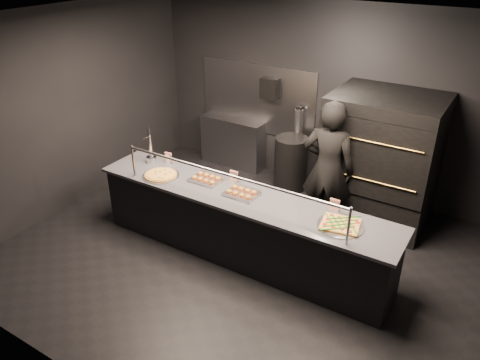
{
  "coord_description": "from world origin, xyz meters",
  "views": [
    {
      "loc": [
        2.68,
        -4.34,
        3.81
      ],
      "look_at": [
        -0.13,
        0.2,
        1.01
      ],
      "focal_mm": 35.0,
      "sensor_mm": 36.0,
      "label": 1
    }
  ],
  "objects": [
    {
      "name": "room",
      "position": [
        -0.02,
        0.05,
        1.5
      ],
      "size": [
        6.04,
        6.0,
        3.0
      ],
      "color": "black",
      "rests_on": "ground"
    },
    {
      "name": "service_counter",
      "position": [
        0.0,
        -0.0,
        0.46
      ],
      "size": [
        4.1,
        0.78,
        1.37
      ],
      "color": "black",
      "rests_on": "ground"
    },
    {
      "name": "pizza_oven",
      "position": [
        1.2,
        1.9,
        0.97
      ],
      "size": [
        1.5,
        1.23,
        1.91
      ],
      "color": "black",
      "rests_on": "ground"
    },
    {
      "name": "prep_shelf",
      "position": [
        -1.6,
        2.32,
        0.45
      ],
      "size": [
        1.2,
        0.35,
        0.9
      ],
      "primitive_type": "cube",
      "color": "#99999E",
      "rests_on": "ground"
    },
    {
      "name": "towel_dispenser",
      "position": [
        -0.9,
        2.39,
        1.55
      ],
      "size": [
        0.3,
        0.2,
        0.35
      ],
      "primitive_type": "cube",
      "color": "black",
      "rests_on": "room"
    },
    {
      "name": "fire_extinguisher",
      "position": [
        -0.35,
        2.4,
        1.06
      ],
      "size": [
        0.14,
        0.14,
        0.51
      ],
      "color": "#B2B2B7",
      "rests_on": "room"
    },
    {
      "name": "beer_tap",
      "position": [
        -1.6,
        0.15,
        1.08
      ],
      "size": [
        0.15,
        0.21,
        0.58
      ],
      "color": "silver",
      "rests_on": "service_counter"
    },
    {
      "name": "round_pizza",
      "position": [
        -1.2,
        -0.12,
        0.94
      ],
      "size": [
        0.5,
        0.5,
        0.03
      ],
      "color": "silver",
      "rests_on": "service_counter"
    },
    {
      "name": "slider_tray_a",
      "position": [
        -0.6,
        0.1,
        0.95
      ],
      "size": [
        0.43,
        0.32,
        0.07
      ],
      "color": "silver",
      "rests_on": "service_counter"
    },
    {
      "name": "slider_tray_b",
      "position": [
        -0.0,
        0.02,
        0.94
      ],
      "size": [
        0.44,
        0.34,
        0.07
      ],
      "color": "silver",
      "rests_on": "service_counter"
    },
    {
      "name": "square_pizza",
      "position": [
        1.32,
        -0.01,
        0.94
      ],
      "size": [
        0.53,
        0.53,
        0.05
      ],
      "color": "silver",
      "rests_on": "service_counter"
    },
    {
      "name": "condiment_jar",
      "position": [
        -1.37,
        0.27,
        0.97
      ],
      "size": [
        0.16,
        0.06,
        0.1
      ],
      "color": "silver",
      "rests_on": "service_counter"
    },
    {
      "name": "tent_cards",
      "position": [
        -0.18,
        0.28,
        1.0
      ],
      "size": [
        2.64,
        0.04,
        0.15
      ],
      "color": "white",
      "rests_on": "service_counter"
    },
    {
      "name": "trash_bin",
      "position": [
        -0.3,
        2.07,
        0.45
      ],
      "size": [
        0.54,
        0.54,
        0.9
      ],
      "primitive_type": "cylinder",
      "color": "black",
      "rests_on": "ground"
    },
    {
      "name": "worker",
      "position": [
        0.69,
        1.16,
        0.98
      ],
      "size": [
        0.77,
        0.56,
        1.96
      ],
      "primitive_type": "imported",
      "rotation": [
        0.0,
        0.0,
        3.27
      ],
      "color": "black",
      "rests_on": "ground"
    }
  ]
}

